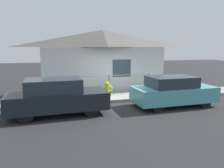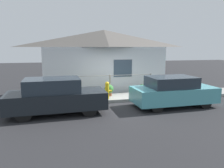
% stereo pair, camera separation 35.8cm
% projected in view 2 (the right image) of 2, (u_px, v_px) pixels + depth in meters
% --- Properties ---
extents(ground_plane, '(60.00, 60.00, 0.00)m').
position_uv_depth(ground_plane, '(116.00, 103.00, 10.81)').
color(ground_plane, '#262628').
extents(sidewalk, '(24.00, 1.61, 0.15)m').
position_uv_depth(sidewalk, '(113.00, 98.00, 11.57)').
color(sidewalk, gray).
rests_on(sidewalk, ground_plane).
extents(house, '(7.62, 2.23, 3.75)m').
position_uv_depth(house, '(104.00, 42.00, 13.24)').
color(house, silver).
rests_on(house, ground_plane).
extents(fence, '(4.90, 0.10, 1.08)m').
position_uv_depth(fence, '(110.00, 83.00, 12.09)').
color(fence, gray).
rests_on(fence, sidewalk).
extents(car_left, '(4.02, 1.77, 1.48)m').
position_uv_depth(car_left, '(56.00, 96.00, 8.91)').
color(car_left, black).
rests_on(car_left, ground_plane).
extents(car_right, '(3.87, 1.78, 1.40)m').
position_uv_depth(car_right, '(173.00, 92.00, 10.08)').
color(car_right, teal).
rests_on(car_right, ground_plane).
extents(fire_hydrant, '(0.46, 0.21, 0.88)m').
position_uv_depth(fire_hydrant, '(107.00, 90.00, 10.88)').
color(fire_hydrant, yellow).
rests_on(fire_hydrant, sidewalk).
extents(potted_plant_near_hydrant, '(0.48, 0.48, 0.61)m').
position_uv_depth(potted_plant_near_hydrant, '(109.00, 90.00, 11.61)').
color(potted_plant_near_hydrant, brown).
rests_on(potted_plant_near_hydrant, sidewalk).
extents(potted_plant_by_fence, '(0.59, 0.59, 0.71)m').
position_uv_depth(potted_plant_by_fence, '(70.00, 89.00, 11.40)').
color(potted_plant_by_fence, '#9E5638').
rests_on(potted_plant_by_fence, sidewalk).
extents(potted_plant_corner, '(0.39, 0.39, 0.49)m').
position_uv_depth(potted_plant_corner, '(142.00, 88.00, 12.40)').
color(potted_plant_corner, '#9E5638').
rests_on(potted_plant_corner, sidewalk).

